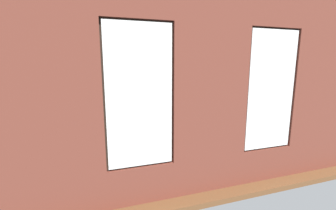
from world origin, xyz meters
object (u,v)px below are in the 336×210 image
at_px(candle_jar, 162,121).
at_px(potted_plant_foreground_right, 73,116).
at_px(couch_by_window, 164,162).
at_px(cup_ceramic, 149,123).
at_px(tv_flatscreen, 48,126).
at_px(media_console, 51,150).
at_px(papasan_chair, 145,112).
at_px(potted_plant_near_tv, 70,147).
at_px(potted_plant_corner_far_left, 300,129).
at_px(remote_black, 156,122).
at_px(potted_plant_by_left_couch, 211,116).
at_px(remote_silver, 173,120).
at_px(couch_left, 243,125).
at_px(potted_plant_corner_near_left, 209,102).
at_px(coffee_table, 162,124).

relative_size(candle_jar, potted_plant_foreground_right, 0.15).
distance_m(couch_by_window, cup_ceramic, 2.47).
bearing_deg(couch_by_window, tv_flatscreen, -34.97).
distance_m(cup_ceramic, media_console, 2.73).
bearing_deg(papasan_chair, couch_by_window, 82.75).
bearing_deg(potted_plant_near_tv, potted_plant_corner_far_left, 173.02).
height_order(cup_ceramic, remote_black, cup_ceramic).
relative_size(potted_plant_by_left_couch, potted_plant_near_tv, 0.47).
height_order(couch_by_window, remote_silver, couch_by_window).
height_order(couch_by_window, potted_plant_by_left_couch, couch_by_window).
bearing_deg(couch_by_window, candle_jar, -105.99).
bearing_deg(potted_plant_foreground_right, papasan_chair, 176.39).
bearing_deg(media_console, potted_plant_by_left_couch, -162.81).
distance_m(couch_left, remote_black, 2.81).
height_order(potted_plant_by_left_couch, potted_plant_corner_near_left, potted_plant_corner_near_left).
bearing_deg(cup_ceramic, potted_plant_foreground_right, -39.15).
distance_m(media_console, potted_plant_near_tv, 1.28).
bearing_deg(potted_plant_corner_far_left, media_console, -16.75).
bearing_deg(remote_black, coffee_table, 145.58).
bearing_deg(couch_by_window, couch_left, -150.38).
relative_size(remote_silver, papasan_chair, 0.16).
bearing_deg(tv_flatscreen, potted_plant_corner_far_left, 163.23).
height_order(couch_by_window, potted_plant_foreground_right, couch_by_window).
xyz_separation_m(media_console, potted_plant_near_tv, (-0.55, 1.08, 0.42)).
distance_m(tv_flatscreen, papasan_chair, 3.83).
distance_m(tv_flatscreen, potted_plant_corner_far_left, 5.93).
bearing_deg(potted_plant_corner_far_left, couch_by_window, -1.64).
bearing_deg(potted_plant_by_left_couch, media_console, 17.19).
xyz_separation_m(couch_by_window, potted_plant_corner_far_left, (-3.37, 0.10, 0.40)).
height_order(couch_left, cup_ceramic, couch_left).
xyz_separation_m(potted_plant_corner_near_left, potted_plant_near_tv, (5.13, 3.82, 0.03)).
xyz_separation_m(couch_left, coffee_table, (2.49, -0.73, 0.06)).
height_order(cup_ceramic, media_console, cup_ceramic).
relative_size(coffee_table, potted_plant_corner_far_left, 1.20).
bearing_deg(papasan_chair, remote_silver, 113.36).
distance_m(remote_black, potted_plant_near_tv, 3.15).
xyz_separation_m(cup_ceramic, candle_jar, (-0.46, -0.12, 0.00)).
height_order(couch_by_window, potted_plant_corner_near_left, potted_plant_corner_near_left).
height_order(cup_ceramic, remote_silver, cup_ceramic).
bearing_deg(couch_left, tv_flatscreen, -89.59).
bearing_deg(couch_left, candle_jar, -108.25).
bearing_deg(cup_ceramic, coffee_table, -165.43).
bearing_deg(papasan_chair, couch_left, 139.32).
bearing_deg(media_console, couch_by_window, 145.07).
distance_m(candle_jar, tv_flatscreen, 3.21).
bearing_deg(potted_plant_foreground_right, media_console, 83.66).
bearing_deg(couch_left, potted_plant_foreground_right, -117.18).
bearing_deg(couch_left, potted_plant_near_tv, -77.21).
bearing_deg(papasan_chair, potted_plant_corner_near_left, -175.94).
distance_m(cup_ceramic, potted_plant_corner_near_left, 3.64).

